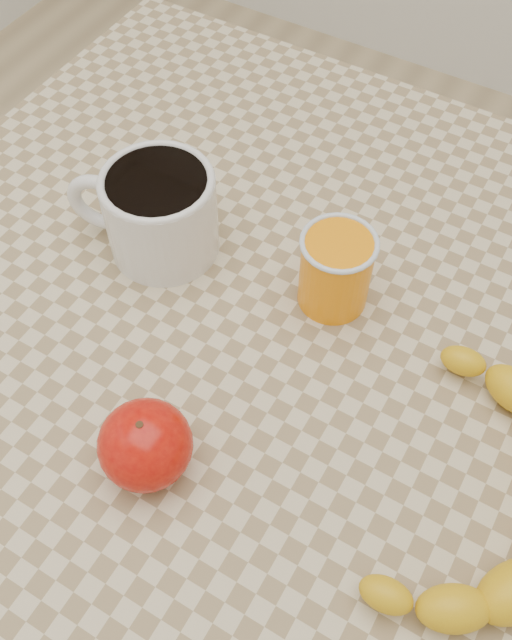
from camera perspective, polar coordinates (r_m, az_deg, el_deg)
The scene contains 6 objects.
ground at distance 1.33m, azimuth -0.00°, elevation -19.38°, with size 3.00×3.00×0.00m, color tan.
table at distance 0.72m, azimuth -0.00°, elevation -4.87°, with size 0.80×0.80×0.75m.
coffee_mug at distance 0.68m, azimuth -7.88°, elevation 8.71°, with size 0.16×0.13×0.09m.
orange_juice_glass at distance 0.64m, azimuth 6.39°, elevation 4.02°, with size 0.07×0.07×0.08m.
apple at distance 0.56m, azimuth -8.84°, elevation -9.83°, with size 0.08×0.08×0.07m.
banana at distance 0.57m, azimuth 17.66°, elevation -13.08°, with size 0.21×0.29×0.04m, color gold, non-canonical shape.
Camera 1 is at (0.18, -0.31, 1.28)m, focal length 40.00 mm.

